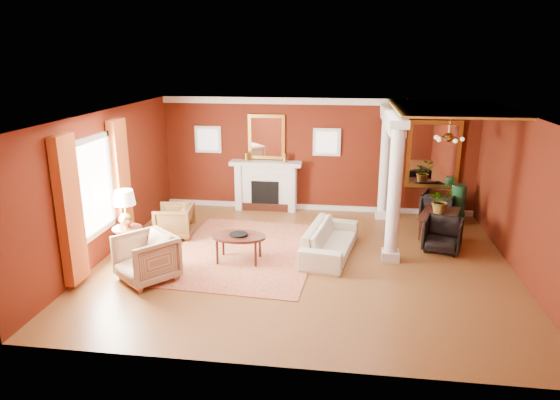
# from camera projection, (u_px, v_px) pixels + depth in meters

# --- Properties ---
(ground) EXTENTS (8.00, 8.00, 0.00)m
(ground) POSITION_uv_depth(u_px,v_px,m) (304.00, 261.00, 9.90)
(ground) COLOR brown
(ground) RESTS_ON ground
(room_shell) EXTENTS (8.04, 7.04, 2.92)m
(room_shell) POSITION_uv_depth(u_px,v_px,m) (305.00, 162.00, 9.32)
(room_shell) COLOR #51130B
(room_shell) RESTS_ON ground
(fireplace) EXTENTS (1.85, 0.42, 1.29)m
(fireplace) POSITION_uv_depth(u_px,v_px,m) (266.00, 186.00, 13.03)
(fireplace) COLOR white
(fireplace) RESTS_ON ground
(overmantel_mirror) EXTENTS (0.95, 0.07, 1.15)m
(overmantel_mirror) POSITION_uv_depth(u_px,v_px,m) (266.00, 137.00, 12.81)
(overmantel_mirror) COLOR gold
(overmantel_mirror) RESTS_ON fireplace
(flank_window_left) EXTENTS (0.70, 0.07, 0.70)m
(flank_window_left) POSITION_uv_depth(u_px,v_px,m) (208.00, 139.00, 13.04)
(flank_window_left) COLOR white
(flank_window_left) RESTS_ON room_shell
(flank_window_right) EXTENTS (0.70, 0.07, 0.70)m
(flank_window_right) POSITION_uv_depth(u_px,v_px,m) (327.00, 142.00, 12.64)
(flank_window_right) COLOR white
(flank_window_right) RESTS_ON room_shell
(left_window) EXTENTS (0.21, 2.55, 2.60)m
(left_window) POSITION_uv_depth(u_px,v_px,m) (97.00, 193.00, 9.42)
(left_window) COLOR white
(left_window) RESTS_ON room_shell
(column_front) EXTENTS (0.36, 0.36, 2.80)m
(column_front) POSITION_uv_depth(u_px,v_px,m) (395.00, 191.00, 9.56)
(column_front) COLOR white
(column_front) RESTS_ON ground
(column_back) EXTENTS (0.36, 0.36, 2.80)m
(column_back) POSITION_uv_depth(u_px,v_px,m) (385.00, 162.00, 12.12)
(column_back) COLOR white
(column_back) RESTS_ON ground
(header_beam) EXTENTS (0.30, 3.20, 0.32)m
(header_beam) POSITION_uv_depth(u_px,v_px,m) (392.00, 118.00, 10.74)
(header_beam) COLOR white
(header_beam) RESTS_ON column_front
(amber_ceiling) EXTENTS (2.30, 3.40, 0.04)m
(amber_ceiling) POSITION_uv_depth(u_px,v_px,m) (449.00, 108.00, 10.38)
(amber_ceiling) COLOR #C78C3A
(amber_ceiling) RESTS_ON room_shell
(dining_mirror) EXTENTS (1.30, 0.07, 1.70)m
(dining_mirror) POSITION_uv_depth(u_px,v_px,m) (433.00, 155.00, 12.36)
(dining_mirror) COLOR gold
(dining_mirror) RESTS_ON room_shell
(chandelier) EXTENTS (0.60, 0.62, 0.75)m
(chandelier) POSITION_uv_depth(u_px,v_px,m) (449.00, 138.00, 10.59)
(chandelier) COLOR #A67D34
(chandelier) RESTS_ON room_shell
(crown_trim) EXTENTS (8.00, 0.08, 0.16)m
(crown_trim) POSITION_uv_depth(u_px,v_px,m) (318.00, 101.00, 12.38)
(crown_trim) COLOR white
(crown_trim) RESTS_ON room_shell
(base_trim) EXTENTS (8.00, 0.08, 0.12)m
(base_trim) POSITION_uv_depth(u_px,v_px,m) (316.00, 207.00, 13.17)
(base_trim) COLOR white
(base_trim) RESTS_ON ground
(rug) EXTENTS (3.12, 4.02, 0.02)m
(rug) POSITION_uv_depth(u_px,v_px,m) (245.00, 252.00, 10.36)
(rug) COLOR maroon
(rug) RESTS_ON ground
(sofa) EXTENTS (0.96, 2.19, 0.83)m
(sofa) POSITION_uv_depth(u_px,v_px,m) (330.00, 235.00, 10.13)
(sofa) COLOR beige
(sofa) RESTS_ON ground
(armchair_leopard) EXTENTS (0.82, 0.86, 0.81)m
(armchair_leopard) POSITION_uv_depth(u_px,v_px,m) (174.00, 220.00, 11.12)
(armchair_leopard) COLOR black
(armchair_leopard) RESTS_ON ground
(armchair_stripe) EXTENTS (1.26, 1.25, 0.95)m
(armchair_stripe) POSITION_uv_depth(u_px,v_px,m) (146.00, 256.00, 8.96)
(armchair_stripe) COLOR tan
(armchair_stripe) RESTS_ON ground
(coffee_table) EXTENTS (1.08, 1.08, 0.54)m
(coffee_table) POSITION_uv_depth(u_px,v_px,m) (239.00, 238.00, 9.78)
(coffee_table) COLOR black
(coffee_table) RESTS_ON ground
(coffee_book) EXTENTS (0.14, 0.10, 0.22)m
(coffee_book) POSITION_uv_depth(u_px,v_px,m) (236.00, 230.00, 9.73)
(coffee_book) COLOR black
(coffee_book) RESTS_ON coffee_table
(side_table) EXTENTS (0.57, 0.57, 1.43)m
(side_table) POSITION_uv_depth(u_px,v_px,m) (126.00, 214.00, 9.75)
(side_table) COLOR black
(side_table) RESTS_ON ground
(dining_table) EXTENTS (0.89, 1.48, 0.78)m
(dining_table) POSITION_uv_depth(u_px,v_px,m) (441.00, 217.00, 11.32)
(dining_table) COLOR black
(dining_table) RESTS_ON ground
(dining_chair_near) EXTENTS (0.90, 0.87, 0.76)m
(dining_chair_near) POSITION_uv_depth(u_px,v_px,m) (443.00, 233.00, 10.34)
(dining_chair_near) COLOR black
(dining_chair_near) RESTS_ON ground
(dining_chair_far) EXTENTS (0.94, 0.92, 0.77)m
(dining_chair_far) POSITION_uv_depth(u_px,v_px,m) (438.00, 205.00, 12.25)
(dining_chair_far) COLOR black
(dining_chair_far) RESTS_ON ground
(green_urn) EXTENTS (0.38, 0.38, 0.92)m
(green_urn) POSITION_uv_depth(u_px,v_px,m) (457.00, 207.00, 12.19)
(green_urn) COLOR #154425
(green_urn) RESTS_ON ground
(potted_plant) EXTENTS (0.68, 0.72, 0.46)m
(potted_plant) POSITION_uv_depth(u_px,v_px,m) (442.00, 191.00, 11.17)
(potted_plant) COLOR #26591E
(potted_plant) RESTS_ON dining_table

